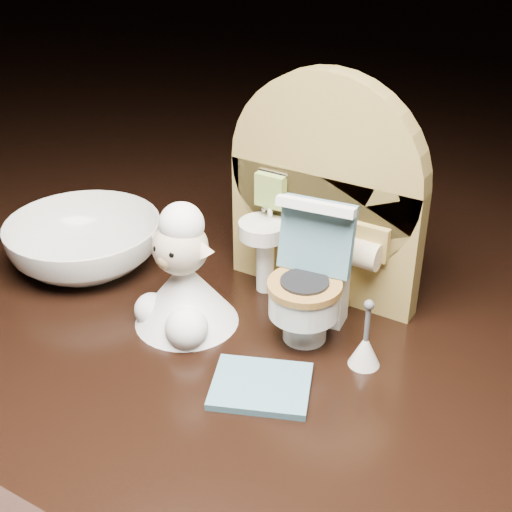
# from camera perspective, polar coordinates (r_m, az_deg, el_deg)

# --- Properties ---
(backdrop_panel) EXTENTS (0.13, 0.05, 0.15)m
(backdrop_panel) POSITION_cam_1_polar(r_m,az_deg,el_deg) (0.45, 5.39, 4.30)
(backdrop_panel) COLOR #9F8443
(backdrop_panel) RESTS_ON ground
(toy_toilet) EXTENTS (0.05, 0.06, 0.09)m
(toy_toilet) POSITION_cam_1_polar(r_m,az_deg,el_deg) (0.43, 4.42, -2.45)
(toy_toilet) COLOR white
(toy_toilet) RESTS_ON ground
(bath_mat) EXTENTS (0.07, 0.06, 0.00)m
(bath_mat) POSITION_cam_1_polar(r_m,az_deg,el_deg) (0.40, 0.40, -10.36)
(bath_mat) COLOR teal
(bath_mat) RESTS_ON ground
(toilet_brush) EXTENTS (0.02, 0.02, 0.04)m
(toilet_brush) POSITION_cam_1_polar(r_m,az_deg,el_deg) (0.42, 8.72, -7.27)
(toilet_brush) COLOR white
(toilet_brush) RESTS_ON ground
(plush_lamb) EXTENTS (0.07, 0.07, 0.08)m
(plush_lamb) POSITION_cam_1_polar(r_m,az_deg,el_deg) (0.44, -5.86, -2.20)
(plush_lamb) COLOR white
(plush_lamb) RESTS_ON ground
(ceramic_bowl) EXTENTS (0.12, 0.12, 0.03)m
(ceramic_bowl) POSITION_cam_1_polar(r_m,az_deg,el_deg) (0.52, -13.56, 0.96)
(ceramic_bowl) COLOR white
(ceramic_bowl) RESTS_ON ground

